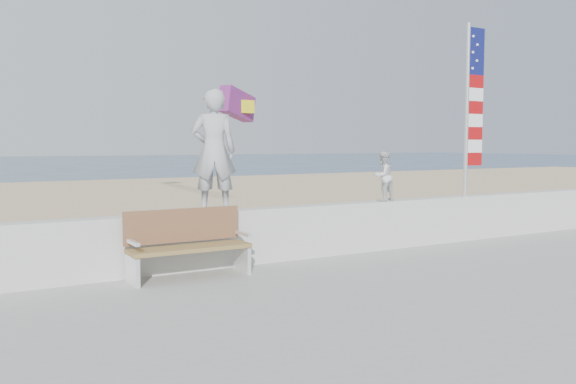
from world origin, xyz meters
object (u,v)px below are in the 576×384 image
Objects in this scene: child at (383,176)px; flag at (471,102)px; adult at (214,151)px; bench at (187,243)px.

flag is at bearing 171.25° from child.
adult is 0.55× the size of flag.
flag is (5.72, -0.00, 0.95)m from adult.
bench is (-4.07, -0.45, -0.86)m from child.
adult is at bearing 35.59° from bench.
flag reaches higher than child.
child is at bearing 6.38° from bench.
adult is 2.06× the size of child.
bench is 0.51× the size of flag.
bench is (-0.63, -0.45, -1.35)m from adult.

